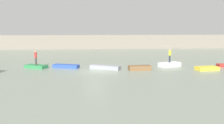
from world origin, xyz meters
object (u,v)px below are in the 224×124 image
object	(u,v)px
rowboat_grey	(105,67)
person_hiviz_shirt	(170,55)
rowboat_blue	(66,66)
person_red_shirt	(36,57)
rowboat_white	(169,64)
rowboat_brown	(140,68)
rowboat_yellow	(207,68)
rowboat_green	(36,66)

from	to	relation	value
rowboat_grey	person_hiviz_shirt	bearing A→B (deg)	33.87
rowboat_blue	person_red_shirt	size ratio (longest dim) A/B	1.83
rowboat_grey	person_red_shirt	world-z (taller)	person_red_shirt
rowboat_white	person_red_shirt	xyz separation A→B (m)	(-16.96, -0.02, 1.13)
rowboat_grey	rowboat_white	size ratio (longest dim) A/B	1.31
rowboat_brown	person_hiviz_shirt	distance (m)	5.04
rowboat_white	person_hiviz_shirt	world-z (taller)	person_hiviz_shirt
rowboat_grey	person_hiviz_shirt	distance (m)	8.61
rowboat_grey	rowboat_brown	xyz separation A→B (m)	(4.07, -0.86, 0.04)
rowboat_grey	rowboat_white	distance (m)	8.52
rowboat_grey	rowboat_white	world-z (taller)	rowboat_white
rowboat_brown	person_hiviz_shirt	xyz separation A→B (m)	(4.33, 2.27, 1.22)
rowboat_brown	rowboat_yellow	bearing A→B (deg)	-8.68
person_red_shirt	rowboat_grey	bearing A→B (deg)	-9.23
rowboat_grey	rowboat_yellow	distance (m)	12.17
person_hiviz_shirt	person_red_shirt	distance (m)	16.96
rowboat_brown	person_red_shirt	size ratio (longest dim) A/B	1.47
rowboat_green	rowboat_blue	size ratio (longest dim) A/B	0.84
rowboat_white	person_red_shirt	world-z (taller)	person_red_shirt
rowboat_green	person_hiviz_shirt	world-z (taller)	person_hiviz_shirt
rowboat_green	rowboat_grey	bearing A→B (deg)	16.67
rowboat_white	rowboat_green	bearing A→B (deg)	159.96
rowboat_green	rowboat_brown	distance (m)	12.82
person_red_shirt	person_hiviz_shirt	bearing A→B (deg)	0.07
person_hiviz_shirt	rowboat_grey	bearing A→B (deg)	-170.47
rowboat_brown	rowboat_green	bearing A→B (deg)	164.64
rowboat_blue	rowboat_brown	distance (m)	9.18
rowboat_blue	rowboat_white	distance (m)	13.26
rowboat_green	person_hiviz_shirt	size ratio (longest dim) A/B	1.57
rowboat_grey	person_hiviz_shirt	xyz separation A→B (m)	(8.40, 1.41, 1.25)
rowboat_yellow	person_hiviz_shirt	bearing A→B (deg)	132.68
rowboat_grey	rowboat_yellow	size ratio (longest dim) A/B	1.40
rowboat_brown	rowboat_grey	bearing A→B (deg)	162.78
rowboat_blue	rowboat_grey	size ratio (longest dim) A/B	0.89
rowboat_grey	rowboat_white	bearing A→B (deg)	33.87
rowboat_white	person_hiviz_shirt	distance (m)	1.23
rowboat_brown	person_hiviz_shirt	world-z (taller)	person_hiviz_shirt
rowboat_brown	rowboat_yellow	world-z (taller)	rowboat_brown
rowboat_green	rowboat_blue	xyz separation A→B (m)	(3.70, -0.12, 0.01)
rowboat_brown	person_red_shirt	bearing A→B (deg)	164.64
rowboat_green	rowboat_grey	size ratio (longest dim) A/B	0.74
rowboat_blue	rowboat_yellow	size ratio (longest dim) A/B	1.24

